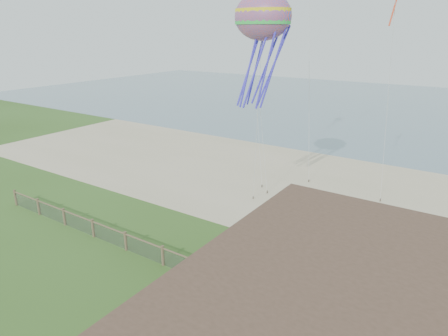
{
  "coord_description": "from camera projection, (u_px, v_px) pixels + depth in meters",
  "views": [
    {
      "loc": [
        10.84,
        -8.5,
        12.66
      ],
      "look_at": [
        -0.17,
        8.0,
        5.84
      ],
      "focal_mm": 32.0,
      "sensor_mm": 36.0,
      "label": 1
    }
  ],
  "objects": [
    {
      "name": "octopus_kite",
      "position": [
        262.0,
        50.0,
        24.61
      ],
      "size": [
        3.69,
        2.65,
        7.44
      ],
      "primitive_type": null,
      "rotation": [
        0.0,
        0.0,
        -0.03
      ],
      "color": "#FF4A28"
    },
    {
      "name": "chainlink_fence",
      "position": [
        206.0,
        274.0,
        21.03
      ],
      "size": [
        36.2,
        0.2,
        1.25
      ],
      "primitive_type": null,
      "color": "brown",
      "rests_on": "ground"
    },
    {
      "name": "ocean",
      "position": [
        412.0,
        109.0,
        68.41
      ],
      "size": [
        160.0,
        68.0,
        0.02
      ],
      "primitive_type": "cube",
      "color": "slate",
      "rests_on": "ground"
    },
    {
      "name": "sand_beach",
      "position": [
        317.0,
        189.0,
        33.8
      ],
      "size": [
        72.0,
        20.0,
        0.02
      ],
      "primitive_type": "cube",
      "color": "tan",
      "rests_on": "ground"
    },
    {
      "name": "picnic_table",
      "position": [
        221.0,
        297.0,
        19.42
      ],
      "size": [
        2.09,
        1.78,
        0.76
      ],
      "primitive_type": null,
      "rotation": [
        0.0,
        0.0,
        -0.26
      ],
      "color": "brown",
      "rests_on": "ground"
    }
  ]
}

